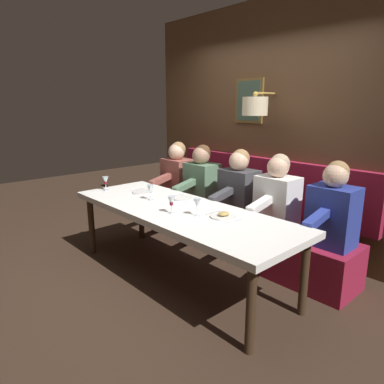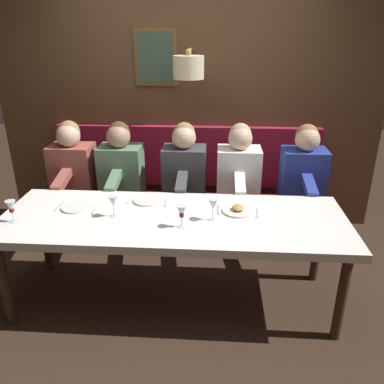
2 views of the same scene
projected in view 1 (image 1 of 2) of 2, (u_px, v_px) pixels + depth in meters
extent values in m
plane|color=#332319|center=(179.00, 278.00, 3.56)|extent=(12.00, 12.00, 0.00)
cube|color=silver|center=(179.00, 211.00, 3.39)|extent=(0.90, 2.56, 0.06)
cylinder|color=#352416|center=(251.00, 310.00, 2.41)|extent=(0.07, 0.07, 0.68)
cylinder|color=#352416|center=(92.00, 225.00, 4.09)|extent=(0.07, 0.07, 0.68)
cylinder|color=#352416|center=(304.00, 277.00, 2.87)|extent=(0.07, 0.07, 0.68)
cylinder|color=#352416|center=(141.00, 213.00, 4.55)|extent=(0.07, 0.07, 0.68)
cube|color=maroon|center=(237.00, 236.00, 4.09)|extent=(0.52, 2.76, 0.45)
cube|color=brown|center=(272.00, 128.00, 4.18)|extent=(0.10, 3.96, 2.90)
cube|color=maroon|center=(265.00, 184.00, 4.28)|extent=(0.10, 2.76, 0.64)
cube|color=brown|center=(249.00, 101.00, 4.28)|extent=(0.04, 0.41, 0.53)
cube|color=#384C3D|center=(248.00, 101.00, 4.27)|extent=(0.01, 0.35, 0.47)
cylinder|color=#A37F38|center=(265.00, 93.00, 3.91)|extent=(0.35, 0.02, 0.02)
cylinder|color=beige|center=(255.00, 106.00, 3.83)|extent=(0.28, 0.28, 0.20)
sphere|color=#A37F38|center=(255.00, 94.00, 3.80)|extent=(0.06, 0.06, 0.06)
cube|color=#283893|center=(333.00, 216.00, 3.17)|extent=(0.30, 0.40, 0.56)
sphere|color=#D1A889|center=(336.00, 176.00, 3.06)|extent=(0.22, 0.22, 0.22)
sphere|color=#937047|center=(338.00, 172.00, 3.08)|extent=(0.20, 0.20, 0.20)
cube|color=#283893|center=(317.00, 219.00, 2.97)|extent=(0.33, 0.09, 0.14)
cube|color=white|center=(277.00, 203.00, 3.60)|extent=(0.30, 0.40, 0.56)
sphere|color=#D1A889|center=(278.00, 167.00, 3.49)|extent=(0.22, 0.22, 0.22)
sphere|color=tan|center=(280.00, 164.00, 3.50)|extent=(0.20, 0.20, 0.20)
cube|color=white|center=(260.00, 205.00, 3.40)|extent=(0.33, 0.09, 0.14)
cube|color=#3D3D42|center=(239.00, 194.00, 3.96)|extent=(0.30, 0.40, 0.56)
sphere|color=#D1A889|center=(239.00, 161.00, 3.85)|extent=(0.22, 0.22, 0.22)
sphere|color=#937047|center=(241.00, 158.00, 3.87)|extent=(0.20, 0.20, 0.20)
cube|color=#3D3D42|center=(222.00, 195.00, 3.76)|extent=(0.33, 0.09, 0.14)
cube|color=#567A5B|center=(202.00, 185.00, 4.39)|extent=(0.30, 0.40, 0.56)
sphere|color=#A37A60|center=(201.00, 156.00, 4.29)|extent=(0.22, 0.22, 0.22)
sphere|color=#4C331E|center=(203.00, 153.00, 4.30)|extent=(0.20, 0.20, 0.20)
cube|color=#567A5B|center=(185.00, 186.00, 4.19)|extent=(0.33, 0.09, 0.14)
cube|color=#934C42|center=(178.00, 180.00, 4.73)|extent=(0.30, 0.40, 0.56)
sphere|color=#D1A889|center=(176.00, 152.00, 4.63)|extent=(0.22, 0.22, 0.22)
sphere|color=#937047|center=(178.00, 149.00, 4.64)|extent=(0.20, 0.20, 0.20)
cube|color=#934C42|center=(161.00, 180.00, 4.53)|extent=(0.33, 0.09, 0.14)
cylinder|color=silver|center=(184.00, 198.00, 3.72)|extent=(0.24, 0.24, 0.01)
cube|color=silver|center=(192.00, 201.00, 3.61)|extent=(0.17, 0.02, 0.01)
cube|color=silver|center=(177.00, 196.00, 3.84)|extent=(0.18, 0.04, 0.01)
cylinder|color=silver|center=(143.00, 192.00, 3.99)|extent=(0.24, 0.24, 0.01)
cube|color=silver|center=(149.00, 195.00, 3.87)|extent=(0.17, 0.03, 0.01)
cube|color=silver|center=(137.00, 190.00, 4.11)|extent=(0.18, 0.03, 0.01)
cylinder|color=silver|center=(224.00, 216.00, 3.11)|extent=(0.24, 0.24, 0.01)
ellipsoid|color=#AD8E4C|center=(224.00, 214.00, 3.11)|extent=(0.11, 0.09, 0.04)
cube|color=silver|center=(234.00, 221.00, 3.00)|extent=(0.17, 0.04, 0.01)
cube|color=silver|center=(213.00, 213.00, 3.23)|extent=(0.18, 0.02, 0.01)
cylinder|color=silver|center=(197.00, 216.00, 3.15)|extent=(0.06, 0.06, 0.00)
cylinder|color=silver|center=(197.00, 211.00, 3.14)|extent=(0.01, 0.01, 0.07)
cone|color=silver|center=(197.00, 203.00, 3.12)|extent=(0.07, 0.07, 0.08)
cylinder|color=silver|center=(106.00, 190.00, 4.09)|extent=(0.06, 0.06, 0.00)
cylinder|color=silver|center=(106.00, 187.00, 4.08)|extent=(0.01, 0.01, 0.07)
cone|color=silver|center=(106.00, 180.00, 4.06)|extent=(0.07, 0.07, 0.08)
cylinder|color=maroon|center=(106.00, 183.00, 4.07)|extent=(0.03, 0.03, 0.02)
cylinder|color=silver|center=(171.00, 213.00, 3.22)|extent=(0.06, 0.06, 0.00)
cylinder|color=silver|center=(171.00, 209.00, 3.21)|extent=(0.01, 0.01, 0.07)
cone|color=silver|center=(171.00, 201.00, 3.20)|extent=(0.07, 0.07, 0.08)
cylinder|color=maroon|center=(171.00, 204.00, 3.20)|extent=(0.03, 0.03, 0.03)
cylinder|color=silver|center=(151.00, 200.00, 3.68)|extent=(0.06, 0.06, 0.00)
cylinder|color=silver|center=(150.00, 196.00, 3.67)|extent=(0.01, 0.01, 0.07)
cone|color=silver|center=(150.00, 189.00, 3.65)|extent=(0.07, 0.07, 0.08)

